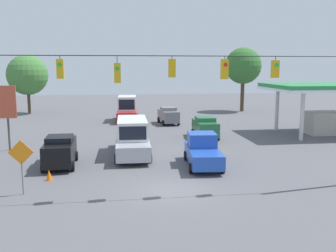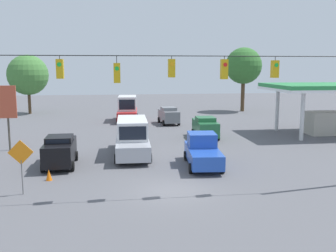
{
  "view_description": "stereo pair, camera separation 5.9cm",
  "coord_description": "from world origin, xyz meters",
  "px_view_note": "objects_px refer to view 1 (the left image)",
  "views": [
    {
      "loc": [
        2.75,
        18.76,
        6.48
      ],
      "look_at": [
        -1.08,
        -8.83,
        2.05
      ],
      "focal_mm": 40.0,
      "sensor_mm": 36.0,
      "label": 1
    },
    {
      "loc": [
        2.69,
        18.77,
        6.48
      ],
      "look_at": [
        -1.08,
        -8.83,
        2.05
      ],
      "focal_mm": 40.0,
      "sensor_mm": 36.0,
      "label": 2
    }
  ],
  "objects_px": {
    "traffic_cone_nearest": "(49,175)",
    "tree_horizon_right": "(27,75)",
    "box_truck_red_withflow_deep": "(127,109)",
    "gas_station": "(329,98)",
    "work_zone_sign": "(21,157)",
    "tree_horizon_left": "(243,66)",
    "overhead_signal_span": "(172,95)",
    "sedan_grey_oncoming_deep": "(168,115)",
    "pickup_truck_blue_crossing_near": "(203,151)",
    "traffic_cone_second": "(52,162)",
    "sedan_green_oncoming_far": "(205,127)",
    "traffic_cone_third": "(63,153)",
    "sedan_black_parked_shoulder": "(60,151)",
    "box_truck_silver_withflow_mid": "(132,137)"
  },
  "relations": [
    {
      "from": "traffic_cone_nearest",
      "to": "tree_horizon_right",
      "type": "relative_size",
      "value": 0.08
    },
    {
      "from": "box_truck_red_withflow_deep",
      "to": "gas_station",
      "type": "bearing_deg",
      "value": 148.19
    },
    {
      "from": "work_zone_sign",
      "to": "tree_horizon_left",
      "type": "relative_size",
      "value": 0.31
    },
    {
      "from": "overhead_signal_span",
      "to": "sedan_grey_oncoming_deep",
      "type": "distance_m",
      "value": 24.13
    },
    {
      "from": "pickup_truck_blue_crossing_near",
      "to": "traffic_cone_second",
      "type": "bearing_deg",
      "value": -5.59
    },
    {
      "from": "sedan_green_oncoming_far",
      "to": "work_zone_sign",
      "type": "height_order",
      "value": "work_zone_sign"
    },
    {
      "from": "pickup_truck_blue_crossing_near",
      "to": "traffic_cone_second",
      "type": "distance_m",
      "value": 9.85
    },
    {
      "from": "traffic_cone_third",
      "to": "gas_station",
      "type": "relative_size",
      "value": 0.05
    },
    {
      "from": "sedan_black_parked_shoulder",
      "to": "traffic_cone_second",
      "type": "xyz_separation_m",
      "value": [
        0.48,
        0.23,
        -0.73
      ]
    },
    {
      "from": "box_truck_red_withflow_deep",
      "to": "tree_horizon_right",
      "type": "relative_size",
      "value": 0.79
    },
    {
      "from": "overhead_signal_span",
      "to": "tree_horizon_right",
      "type": "relative_size",
      "value": 2.32
    },
    {
      "from": "sedan_grey_oncoming_deep",
      "to": "work_zone_sign",
      "type": "xyz_separation_m",
      "value": [
        10.69,
        22.7,
        0.99
      ]
    },
    {
      "from": "pickup_truck_blue_crossing_near",
      "to": "traffic_cone_second",
      "type": "height_order",
      "value": "pickup_truck_blue_crossing_near"
    },
    {
      "from": "tree_horizon_left",
      "to": "tree_horizon_right",
      "type": "distance_m",
      "value": 30.37
    },
    {
      "from": "traffic_cone_third",
      "to": "sedan_black_parked_shoulder",
      "type": "bearing_deg",
      "value": 94.54
    },
    {
      "from": "gas_station",
      "to": "tree_horizon_left",
      "type": "xyz_separation_m",
      "value": [
        1.9,
        -19.39,
        3.03
      ]
    },
    {
      "from": "work_zone_sign",
      "to": "tree_horizon_right",
      "type": "relative_size",
      "value": 0.35
    },
    {
      "from": "tree_horizon_right",
      "to": "box_truck_red_withflow_deep",
      "type": "bearing_deg",
      "value": 146.51
    },
    {
      "from": "sedan_grey_oncoming_deep",
      "to": "gas_station",
      "type": "distance_m",
      "value": 16.93
    },
    {
      "from": "sedan_green_oncoming_far",
      "to": "box_truck_red_withflow_deep",
      "type": "bearing_deg",
      "value": -60.91
    },
    {
      "from": "traffic_cone_nearest",
      "to": "gas_station",
      "type": "distance_m",
      "value": 27.09
    },
    {
      "from": "gas_station",
      "to": "box_truck_silver_withflow_mid",
      "type": "bearing_deg",
      "value": 17.39
    },
    {
      "from": "sedan_black_parked_shoulder",
      "to": "traffic_cone_third",
      "type": "xyz_separation_m",
      "value": [
        0.19,
        -2.43,
        -0.73
      ]
    },
    {
      "from": "sedan_green_oncoming_far",
      "to": "tree_horizon_right",
      "type": "xyz_separation_m",
      "value": [
        20.02,
        -20.9,
        4.34
      ]
    },
    {
      "from": "sedan_black_parked_shoulder",
      "to": "traffic_cone_second",
      "type": "distance_m",
      "value": 0.9
    },
    {
      "from": "box_truck_silver_withflow_mid",
      "to": "box_truck_red_withflow_deep",
      "type": "xyz_separation_m",
      "value": [
        -0.17,
        -17.73,
        0.14
      ]
    },
    {
      "from": "box_truck_red_withflow_deep",
      "to": "work_zone_sign",
      "type": "bearing_deg",
      "value": 76.7
    },
    {
      "from": "sedan_grey_oncoming_deep",
      "to": "sedan_black_parked_shoulder",
      "type": "height_order",
      "value": "sedan_black_parked_shoulder"
    },
    {
      "from": "traffic_cone_nearest",
      "to": "gas_station",
      "type": "height_order",
      "value": "gas_station"
    },
    {
      "from": "sedan_grey_oncoming_deep",
      "to": "traffic_cone_second",
      "type": "distance_m",
      "value": 20.18
    },
    {
      "from": "sedan_grey_oncoming_deep",
      "to": "tree_horizon_left",
      "type": "distance_m",
      "value": 17.41
    },
    {
      "from": "sedan_green_oncoming_far",
      "to": "box_truck_silver_withflow_mid",
      "type": "xyz_separation_m",
      "value": [
        6.9,
        5.63,
        0.31
      ]
    },
    {
      "from": "pickup_truck_blue_crossing_near",
      "to": "sedan_black_parked_shoulder",
      "type": "bearing_deg",
      "value": -7.27
    },
    {
      "from": "pickup_truck_blue_crossing_near",
      "to": "sedan_green_oncoming_far",
      "type": "distance_m",
      "value": 9.8
    },
    {
      "from": "overhead_signal_span",
      "to": "sedan_green_oncoming_far",
      "type": "relative_size",
      "value": 4.49
    },
    {
      "from": "box_truck_silver_withflow_mid",
      "to": "tree_horizon_right",
      "type": "distance_m",
      "value": 29.87
    },
    {
      "from": "sedan_grey_oncoming_deep",
      "to": "work_zone_sign",
      "type": "distance_m",
      "value": 25.11
    },
    {
      "from": "work_zone_sign",
      "to": "sedan_green_oncoming_far",
      "type": "bearing_deg",
      "value": -133.03
    },
    {
      "from": "sedan_green_oncoming_far",
      "to": "gas_station",
      "type": "relative_size",
      "value": 0.36
    },
    {
      "from": "tree_horizon_left",
      "to": "tree_horizon_right",
      "type": "relative_size",
      "value": 1.14
    },
    {
      "from": "overhead_signal_span",
      "to": "sedan_grey_oncoming_deep",
      "type": "height_order",
      "value": "overhead_signal_span"
    },
    {
      "from": "box_truck_silver_withflow_mid",
      "to": "work_zone_sign",
      "type": "relative_size",
      "value": 2.63
    },
    {
      "from": "traffic_cone_third",
      "to": "pickup_truck_blue_crossing_near",
      "type": "bearing_deg",
      "value": 159.16
    },
    {
      "from": "sedan_black_parked_shoulder",
      "to": "box_truck_red_withflow_deep",
      "type": "distance_m",
      "value": 21.02
    },
    {
      "from": "sedan_black_parked_shoulder",
      "to": "sedan_grey_oncoming_deep",
      "type": "bearing_deg",
      "value": -119.09
    },
    {
      "from": "sedan_black_parked_shoulder",
      "to": "traffic_cone_third",
      "type": "relative_size",
      "value": 6.81
    },
    {
      "from": "box_truck_red_withflow_deep",
      "to": "tree_horizon_left",
      "type": "xyz_separation_m",
      "value": [
        -17.04,
        -7.64,
        5.11
      ]
    },
    {
      "from": "sedan_black_parked_shoulder",
      "to": "box_truck_red_withflow_deep",
      "type": "bearing_deg",
      "value": -103.81
    },
    {
      "from": "traffic_cone_nearest",
      "to": "tree_horizon_right",
      "type": "height_order",
      "value": "tree_horizon_right"
    },
    {
      "from": "sedan_green_oncoming_far",
      "to": "work_zone_sign",
      "type": "bearing_deg",
      "value": 46.97
    }
  ]
}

